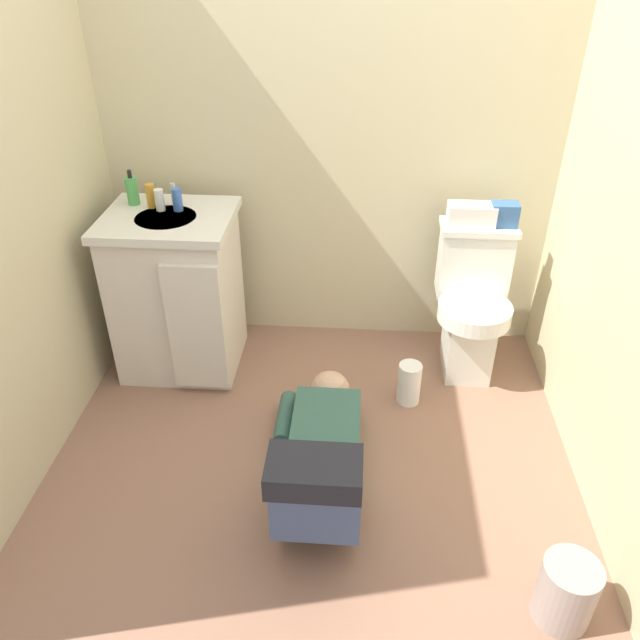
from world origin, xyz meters
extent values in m
cube|color=#8A614C|center=(0.00, 0.00, -0.02)|extent=(2.71, 2.98, 0.04)
cube|color=#C8BB91|center=(0.00, 1.03, 1.20)|extent=(2.37, 0.08, 2.40)
cube|color=silver|center=(0.73, 0.66, 0.19)|extent=(0.22, 0.30, 0.38)
cylinder|color=silver|center=(0.73, 0.60, 0.38)|extent=(0.35, 0.35, 0.08)
cube|color=silver|center=(0.73, 0.79, 0.55)|extent=(0.34, 0.17, 0.34)
cube|color=silver|center=(0.73, 0.79, 0.73)|extent=(0.36, 0.19, 0.03)
cube|color=beige|center=(-0.72, 0.63, 0.39)|extent=(0.56, 0.48, 0.78)
cube|color=silver|center=(-0.72, 0.63, 0.80)|extent=(0.60, 0.52, 0.04)
cylinder|color=silver|center=(-0.72, 0.61, 0.79)|extent=(0.28, 0.28, 0.05)
cube|color=beige|center=(-0.57, 0.38, 0.37)|extent=(0.26, 0.03, 0.66)
cylinder|color=silver|center=(-0.72, 0.77, 0.87)|extent=(0.02, 0.02, 0.10)
cube|color=#33594C|center=(0.06, -0.02, 0.09)|extent=(0.29, 0.52, 0.17)
sphere|color=tan|center=(0.06, 0.31, 0.10)|extent=(0.19, 0.19, 0.19)
cube|color=#46577C|center=(0.06, -0.38, 0.18)|extent=(0.31, 0.28, 0.20)
cube|color=#46577C|center=(0.06, -0.52, 0.30)|extent=(0.31, 0.12, 0.32)
cube|color=black|center=(0.06, -0.56, 0.47)|extent=(0.31, 0.19, 0.09)
cylinder|color=#33594C|center=(-0.13, 0.14, 0.06)|extent=(0.08, 0.30, 0.08)
cube|color=silver|center=(0.68, 0.79, 0.80)|extent=(0.22, 0.11, 0.10)
cube|color=#33598C|center=(0.83, 0.79, 0.81)|extent=(0.12, 0.09, 0.11)
cylinder|color=#49A34F|center=(-0.91, 0.75, 0.89)|extent=(0.06, 0.06, 0.13)
cylinder|color=black|center=(-0.91, 0.75, 0.97)|extent=(0.02, 0.02, 0.04)
cylinder|color=gold|center=(-0.81, 0.72, 0.88)|extent=(0.04, 0.04, 0.11)
cylinder|color=silver|center=(-0.76, 0.69, 0.87)|extent=(0.04, 0.04, 0.10)
cylinder|color=#3B63B5|center=(-0.68, 0.69, 0.87)|extent=(0.05, 0.05, 0.11)
cylinder|color=#A08E84|center=(0.89, -0.69, 0.12)|extent=(0.19, 0.19, 0.24)
cylinder|color=white|center=(0.43, 0.38, 0.11)|extent=(0.11, 0.11, 0.21)
camera|label=1|loc=(0.18, -1.97, 1.97)|focal=35.06mm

